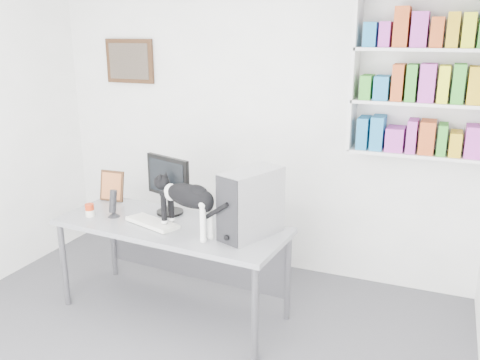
# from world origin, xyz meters

# --- Properties ---
(room) EXTENTS (4.01, 4.01, 2.70)m
(room) POSITION_xyz_m (0.00, 0.00, 1.35)
(room) COLOR #4A4A4F
(room) RESTS_ON ground
(bookshelf) EXTENTS (1.03, 0.28, 1.24)m
(bookshelf) POSITION_xyz_m (1.40, 1.85, 1.85)
(bookshelf) COLOR silver
(bookshelf) RESTS_ON room
(wall_art) EXTENTS (0.52, 0.04, 0.42)m
(wall_art) POSITION_xyz_m (-1.30, 1.97, 1.90)
(wall_art) COLOR #472A17
(wall_art) RESTS_ON room
(desk) EXTENTS (1.86, 0.83, 0.75)m
(desk) POSITION_xyz_m (-0.26, 0.87, 0.38)
(desk) COLOR gray
(desk) RESTS_ON room
(monitor) EXTENTS (0.50, 0.35, 0.48)m
(monitor) POSITION_xyz_m (-0.39, 1.08, 1.00)
(monitor) COLOR black
(monitor) RESTS_ON desk
(keyboard) EXTENTS (0.47, 0.30, 0.03)m
(keyboard) POSITION_xyz_m (-0.39, 0.80, 0.77)
(keyboard) COLOR silver
(keyboard) RESTS_ON desk
(pc_tower) EXTENTS (0.38, 0.54, 0.49)m
(pc_tower) POSITION_xyz_m (0.39, 0.89, 1.00)
(pc_tower) COLOR #A9A8AD
(pc_tower) RESTS_ON desk
(speaker) EXTENTS (0.13, 0.13, 0.23)m
(speaker) POSITION_xyz_m (-0.76, 0.84, 0.87)
(speaker) COLOR black
(speaker) RESTS_ON desk
(leaning_print) EXTENTS (0.23, 0.10, 0.27)m
(leaning_print) POSITION_xyz_m (-1.02, 1.18, 0.89)
(leaning_print) COLOR #472A17
(leaning_print) RESTS_ON desk
(soup_can) EXTENTS (0.09, 0.09, 0.10)m
(soup_can) POSITION_xyz_m (-0.95, 0.77, 0.81)
(soup_can) COLOR #B82E0F
(soup_can) RESTS_ON desk
(cat) EXTENTS (0.67, 0.35, 0.40)m
(cat) POSITION_xyz_m (-0.05, 0.75, 0.95)
(cat) COLOR black
(cat) RESTS_ON desk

